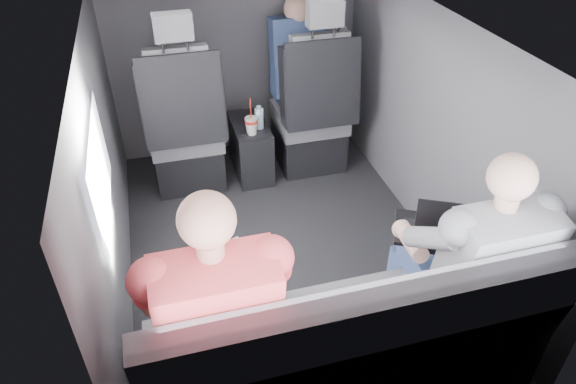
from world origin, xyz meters
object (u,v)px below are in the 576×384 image
object	(u,v)px
front_seat_left	(186,135)
laptop_black	(443,231)
passenger_rear_right	(467,262)
center_console	(251,148)
passenger_rear_left	(216,311)
water_bottle	(259,119)
front_seat_right	(312,118)
laptop_white	(201,281)
rear_bench	(347,356)
soda_cup	(251,125)
passenger_front_right	(297,59)

from	to	relation	value
front_seat_left	laptop_black	size ratio (longest dim) A/B	2.71
front_seat_left	passenger_rear_right	bearing A→B (deg)	-61.06
center_console	laptop_black	xyz separation A→B (m)	(0.54, -1.65, 0.44)
center_console	passenger_rear_right	size ratio (longest dim) A/B	0.40
center_console	passenger_rear_left	size ratio (longest dim) A/B	0.39
water_bottle	front_seat_right	bearing A→B (deg)	7.70
center_console	laptop_white	distance (m)	1.82
laptop_white	laptop_black	world-z (taller)	laptop_white
laptop_white	laptop_black	bearing A→B (deg)	1.28
rear_bench	front_seat_left	bearing A→B (deg)	103.31
front_seat_right	passenger_rear_left	size ratio (longest dim) A/B	1.02
water_bottle	front_seat_left	bearing A→B (deg)	173.85
soda_cup	passenger_rear_left	xyz separation A→B (m)	(-0.50, -1.70, 0.17)
laptop_white	passenger_rear_left	bearing A→B (deg)	-79.56
center_console	laptop_black	size ratio (longest dim) A/B	1.03
water_bottle	passenger_rear_left	size ratio (longest dim) A/B	0.14
front_seat_left	laptop_black	distance (m)	1.91
water_bottle	passenger_front_right	world-z (taller)	passenger_front_right
front_seat_left	rear_bench	bearing A→B (deg)	-76.69
front_seat_right	laptop_white	size ratio (longest dim) A/B	2.87
front_seat_left	water_bottle	world-z (taller)	front_seat_left
soda_cup	laptop_black	distance (m)	1.62
water_bottle	laptop_white	bearing A→B (deg)	-110.51
rear_bench	passenger_rear_right	distance (m)	0.64
front_seat_right	laptop_black	world-z (taller)	front_seat_right
front_seat_right	passenger_front_right	bearing A→B (deg)	98.35
soda_cup	front_seat_right	bearing A→B (deg)	12.50
front_seat_right	center_console	size ratio (longest dim) A/B	2.64
water_bottle	rear_bench	bearing A→B (deg)	-91.58
front_seat_left	soda_cup	xyz separation A→B (m)	(0.44, -0.10, 0.07)
water_bottle	passenger_front_right	bearing A→B (deg)	40.82
passenger_front_right	rear_bench	bearing A→B (deg)	-100.80
passenger_rear_right	center_console	bearing A→B (deg)	106.55
front_seat_right	passenger_rear_right	xyz separation A→B (m)	(0.10, -1.81, 0.22)
water_bottle	passenger_rear_left	distance (m)	1.85
laptop_black	passenger_front_right	bearing A→B (deg)	93.93
rear_bench	laptop_white	size ratio (longest dim) A/B	3.63
water_bottle	passenger_rear_right	distance (m)	1.83
front_seat_right	front_seat_left	bearing A→B (deg)	180.00
rear_bench	soda_cup	distance (m)	1.81
front_seat_right	soda_cup	size ratio (longest dim) A/B	4.84
laptop_white	passenger_front_right	world-z (taller)	passenger_front_right
front_seat_right	laptop_black	bearing A→B (deg)	-86.78
passenger_rear_right	passenger_front_right	xyz separation A→B (m)	(-0.14, 2.06, 0.13)
center_console	water_bottle	distance (m)	0.30
center_console	laptop_white	bearing A→B (deg)	-107.89
laptop_white	passenger_rear_left	distance (m)	0.17
center_console	soda_cup	distance (m)	0.30
laptop_white	passenger_rear_right	bearing A→B (deg)	-8.78
center_console	laptop_white	world-z (taller)	laptop_white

